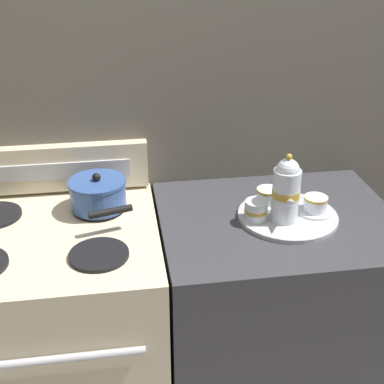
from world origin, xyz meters
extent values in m
cube|color=#666056|center=(0.00, 0.34, 1.10)|extent=(6.00, 0.05, 2.20)
cube|color=beige|center=(-0.39, 0.00, 0.44)|extent=(0.70, 0.63, 0.88)
cylinder|color=silver|center=(-0.39, -0.33, 0.69)|extent=(0.56, 0.02, 0.02)
cylinder|color=black|center=(-0.22, 0.14, 0.89)|extent=(0.17, 0.17, 0.01)
cylinder|color=black|center=(-0.22, -0.14, 0.89)|extent=(0.17, 0.17, 0.01)
cube|color=beige|center=(-0.39, 0.29, 0.98)|extent=(0.69, 0.05, 0.16)
cube|color=#B7B7BC|center=(-0.39, 0.26, 0.98)|extent=(0.56, 0.01, 0.06)
cube|color=#38383D|center=(0.36, 0.00, 0.44)|extent=(0.78, 0.63, 0.88)
cylinder|color=#335193|center=(-0.22, 0.14, 0.94)|extent=(0.18, 0.18, 0.09)
cylinder|color=#335193|center=(-0.22, 0.14, 0.99)|extent=(0.19, 0.19, 0.01)
sphere|color=black|center=(-0.22, 0.14, 1.00)|extent=(0.03, 0.03, 0.03)
cylinder|color=black|center=(-0.18, -0.01, 0.96)|extent=(0.14, 0.05, 0.02)
cylinder|color=#B2B2B7|center=(0.38, -0.01, 0.89)|extent=(0.32, 0.32, 0.01)
cylinder|color=silver|center=(0.36, -0.04, 0.98)|extent=(0.09, 0.09, 0.17)
cylinder|color=gold|center=(0.36, -0.04, 0.99)|extent=(0.09, 0.09, 0.02)
sphere|color=silver|center=(0.36, -0.04, 1.07)|extent=(0.07, 0.07, 0.07)
sphere|color=gold|center=(0.36, -0.04, 1.12)|extent=(0.02, 0.02, 0.02)
cone|color=silver|center=(0.36, -0.10, 0.99)|extent=(0.03, 0.07, 0.05)
cylinder|color=silver|center=(0.34, 0.07, 0.90)|extent=(0.12, 0.12, 0.01)
cylinder|color=silver|center=(0.34, 0.07, 0.93)|extent=(0.08, 0.08, 0.05)
cylinder|color=gold|center=(0.34, 0.07, 0.95)|extent=(0.08, 0.08, 0.01)
cylinder|color=silver|center=(0.47, -0.01, 0.90)|extent=(0.12, 0.12, 0.01)
cylinder|color=silver|center=(0.47, -0.01, 0.93)|extent=(0.08, 0.08, 0.05)
cylinder|color=gold|center=(0.47, -0.01, 0.95)|extent=(0.08, 0.08, 0.01)
cylinder|color=silver|center=(0.27, -0.02, 0.93)|extent=(0.07, 0.07, 0.06)
cylinder|color=gold|center=(0.27, -0.02, 0.93)|extent=(0.07, 0.07, 0.01)
camera|label=1|loc=(-0.15, -1.45, 1.75)|focal=50.00mm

